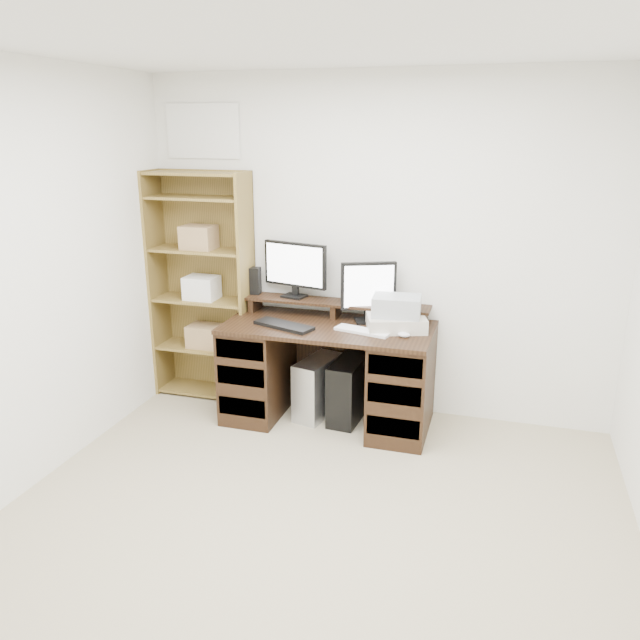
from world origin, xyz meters
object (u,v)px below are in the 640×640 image
at_px(desk, 328,371).
at_px(monitor_small, 368,289).
at_px(monitor_wide, 295,267).
at_px(printer, 396,323).
at_px(bookshelf, 203,285).
at_px(tower_silver, 318,387).
at_px(tower_black, 349,390).

distance_m(desk, monitor_small, 0.67).
xyz_separation_m(desk, monitor_wide, (-0.33, 0.25, 0.71)).
height_order(monitor_small, printer, monitor_small).
bearing_deg(bookshelf, monitor_small, -1.73).
relative_size(desk, tower_silver, 3.34).
height_order(monitor_small, tower_black, monitor_small).
relative_size(printer, tower_silver, 0.89).
xyz_separation_m(monitor_wide, bookshelf, (-0.76, -0.04, -0.19)).
relative_size(monitor_small, tower_silver, 0.98).
bearing_deg(monitor_wide, bookshelf, -163.94).
distance_m(desk, monitor_wide, 0.83).
bearing_deg(tower_black, tower_silver, -175.38).
xyz_separation_m(desk, tower_black, (0.14, 0.07, -0.16)).
relative_size(monitor_wide, bookshelf, 0.29).
xyz_separation_m(tower_black, bookshelf, (-1.23, 0.15, 0.68)).
distance_m(printer, tower_silver, 0.82).
height_order(printer, tower_silver, printer).
bearing_deg(bookshelf, monitor_wide, 2.80).
height_order(monitor_wide, tower_silver, monitor_wide).
xyz_separation_m(monitor_small, tower_silver, (-0.35, -0.11, -0.76)).
distance_m(tower_silver, bookshelf, 1.22).
xyz_separation_m(monitor_small, tower_black, (-0.11, -0.11, -0.76)).
distance_m(tower_black, bookshelf, 1.42).
xyz_separation_m(desk, tower_silver, (-0.10, 0.07, -0.16)).
xyz_separation_m(monitor_wide, tower_silver, (0.23, -0.18, -0.88)).
height_order(monitor_small, tower_silver, monitor_small).
bearing_deg(bookshelf, desk, -11.03).
xyz_separation_m(tower_silver, bookshelf, (-0.99, 0.15, 0.69)).
bearing_deg(tower_black, printer, -0.66).
distance_m(desk, bookshelf, 1.23).
distance_m(printer, tower_black, 0.66).
bearing_deg(monitor_small, desk, -168.50).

